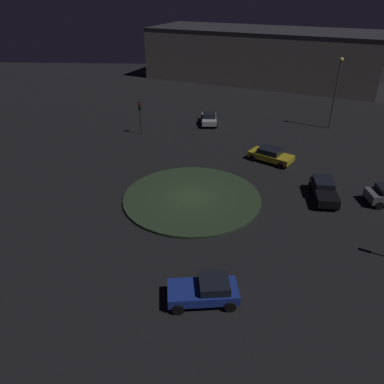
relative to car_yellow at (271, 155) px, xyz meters
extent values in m
plane|color=black|center=(-7.89, 7.53, -0.73)|extent=(118.54, 118.54, 0.00)
cylinder|color=#2D4228|center=(-7.89, 7.53, -0.63)|extent=(11.50, 11.50, 0.21)
cube|color=gold|center=(-0.02, -0.03, -0.13)|extent=(3.98, 4.64, 0.56)
cube|color=black|center=(0.05, 0.08, 0.41)|extent=(2.59, 2.72, 0.51)
cylinder|color=black|center=(-0.10, -1.85, -0.41)|extent=(0.54, 0.66, 0.65)
cylinder|color=black|center=(-1.67, -0.79, -0.41)|extent=(0.54, 0.66, 0.65)
cylinder|color=black|center=(1.63, 0.73, -0.41)|extent=(0.54, 0.66, 0.65)
cylinder|color=black|center=(0.06, 1.79, -0.41)|extent=(0.54, 0.66, 0.65)
cube|color=black|center=(-7.39, -3.42, -0.05)|extent=(4.41, 1.99, 0.68)
cube|color=black|center=(-6.67, -3.47, 0.51)|extent=(2.27, 1.64, 0.46)
cylinder|color=black|center=(-9.00, -4.17, -0.39)|extent=(0.70, 0.27, 0.69)
cylinder|color=black|center=(-8.88, -2.47, -0.39)|extent=(0.70, 0.27, 0.69)
cylinder|color=black|center=(-5.90, -4.38, -0.39)|extent=(0.70, 0.27, 0.69)
cylinder|color=black|center=(-5.79, -2.68, -0.39)|extent=(0.70, 0.27, 0.69)
cube|color=silver|center=(11.25, 6.31, -0.08)|extent=(4.09, 1.91, 0.59)
cube|color=black|center=(11.12, 6.31, 0.46)|extent=(1.75, 1.63, 0.48)
cylinder|color=black|center=(12.68, 7.25, -0.38)|extent=(0.72, 0.24, 0.71)
cylinder|color=black|center=(12.73, 5.45, -0.38)|extent=(0.72, 0.24, 0.71)
cylinder|color=black|center=(9.77, 7.17, -0.38)|extent=(0.72, 0.24, 0.71)
cylinder|color=black|center=(9.82, 5.37, -0.38)|extent=(0.72, 0.24, 0.71)
cylinder|color=black|center=(-7.01, -7.30, -0.40)|extent=(0.27, 0.68, 0.67)
cylinder|color=black|center=(-8.83, -7.45, -0.40)|extent=(0.27, 0.68, 0.67)
cube|color=#1E38A5|center=(-19.37, 6.35, -0.11)|extent=(2.33, 4.16, 0.58)
cube|color=black|center=(-19.29, 5.73, 0.43)|extent=(1.83, 1.86, 0.50)
cylinder|color=black|center=(-20.47, 7.65, -0.40)|extent=(0.30, 0.69, 0.66)
cylinder|color=black|center=(-18.62, 7.88, -0.40)|extent=(0.30, 0.69, 0.66)
cylinder|color=black|center=(-20.12, 4.82, -0.40)|extent=(0.30, 0.69, 0.66)
cylinder|color=black|center=(-18.27, 5.05, -0.40)|extent=(0.30, 0.69, 0.66)
cylinder|color=#2D2D2D|center=(7.16, 14.30, 0.75)|extent=(0.12, 0.12, 2.98)
cube|color=black|center=(7.16, 14.30, 2.69)|extent=(0.32, 0.36, 0.90)
sphere|color=red|center=(7.02, 14.25, 2.96)|extent=(0.20, 0.20, 0.20)
sphere|color=#4C380F|center=(7.02, 14.25, 2.69)|extent=(0.20, 0.20, 0.20)
sphere|color=#0F3819|center=(7.02, 14.25, 2.42)|extent=(0.20, 0.20, 0.20)
cylinder|color=#4C4C51|center=(10.41, -8.62, 3.28)|extent=(0.18, 0.18, 8.02)
sphere|color=#F9D166|center=(10.41, -8.62, 7.44)|extent=(0.51, 0.51, 0.51)
cube|color=#B7B299|center=(36.44, -2.76, 3.32)|extent=(28.03, 42.32, 8.10)
cube|color=#333338|center=(36.44, -2.76, 7.72)|extent=(28.03, 42.32, 0.70)
camera|label=1|loc=(-35.17, 6.17, 15.14)|focal=35.26mm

